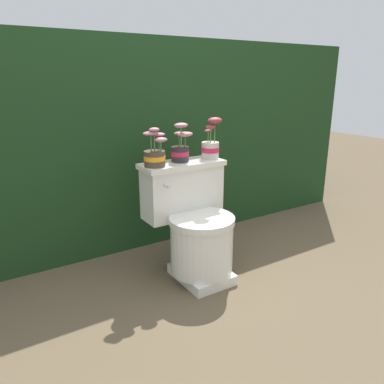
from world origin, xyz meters
name	(u,v)px	position (x,y,z in m)	size (l,w,h in m)	color
ground_plane	(189,282)	(0.00, 0.00, 0.00)	(12.00, 12.00, 0.00)	brown
hedge_backdrop	(115,139)	(0.00, 1.07, 0.69)	(3.76, 0.96, 1.39)	#193819
toilet	(194,225)	(0.09, 0.08, 0.31)	(0.50, 0.50, 0.66)	silver
potted_plant_left	(155,154)	(-0.10, 0.19, 0.73)	(0.14, 0.12, 0.22)	#47382D
potted_plant_midleft	(181,148)	(0.08, 0.22, 0.74)	(0.13, 0.11, 0.23)	#262628
potted_plant_middle	(211,145)	(0.28, 0.20, 0.75)	(0.12, 0.11, 0.25)	beige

